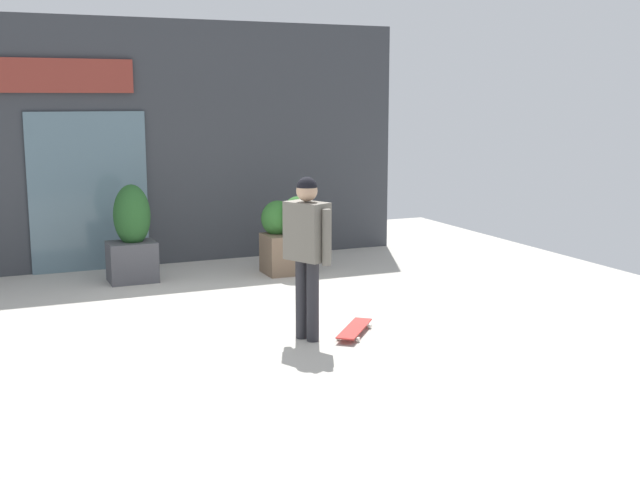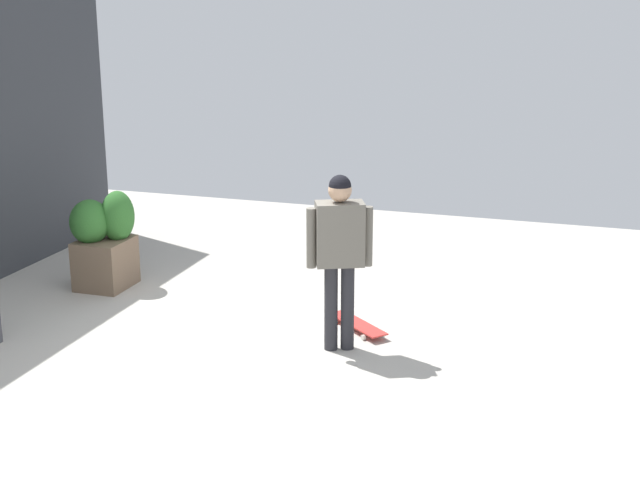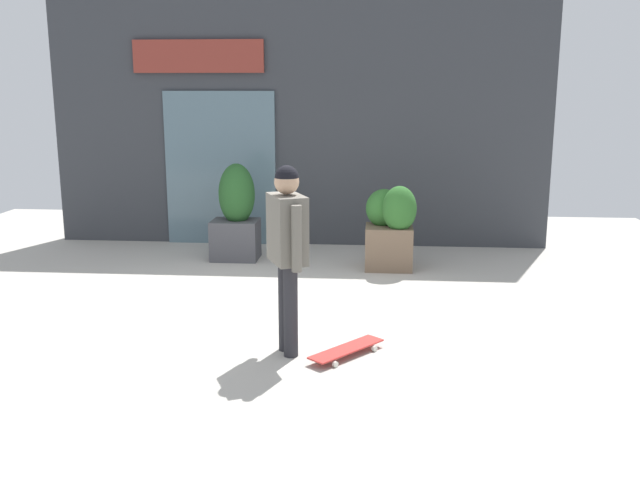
# 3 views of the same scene
# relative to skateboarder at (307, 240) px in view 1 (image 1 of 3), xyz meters

# --- Properties ---
(ground_plane) EXTENTS (12.00, 12.00, 0.00)m
(ground_plane) POSITION_rel_skateboarder_xyz_m (-0.41, 1.18, -1.06)
(ground_plane) COLOR #B2ADA3
(building_facade) EXTENTS (7.51, 0.31, 3.67)m
(building_facade) POSITION_rel_skateboarder_xyz_m (-0.46, 4.63, 0.76)
(building_facade) COLOR #383A3F
(building_facade) RESTS_ON ground_plane
(skateboarder) EXTENTS (0.42, 0.58, 1.72)m
(skateboarder) POSITION_rel_skateboarder_xyz_m (0.00, 0.00, 0.00)
(skateboarder) COLOR #28282D
(skateboarder) RESTS_ON ground_plane
(skateboard) EXTENTS (0.68, 0.75, 0.08)m
(skateboard) POSITION_rel_skateboarder_xyz_m (0.54, -0.04, -1.00)
(skateboard) COLOR red
(skateboard) RESTS_ON ground_plane
(planter_box_left) EXTENTS (0.67, 0.66, 1.13)m
(planter_box_left) POSITION_rel_skateboarder_xyz_m (0.97, 3.15, -0.50)
(planter_box_left) COLOR brown
(planter_box_left) RESTS_ON ground_plane
(planter_box_right) EXTENTS (0.65, 0.66, 1.35)m
(planter_box_right) POSITION_rel_skateboarder_xyz_m (-1.17, 3.53, -0.36)
(planter_box_right) COLOR #47474C
(planter_box_right) RESTS_ON ground_plane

